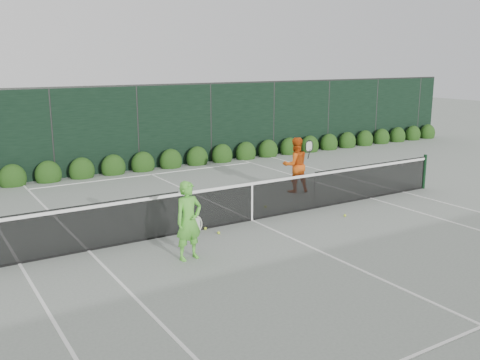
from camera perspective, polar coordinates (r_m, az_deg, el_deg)
ground at (r=13.41m, az=1.27°, el=-4.33°), size 80.00×80.00×0.00m
tennis_net at (r=13.25m, az=1.19°, el=-2.15°), size 12.90×0.10×1.07m
player_woman at (r=10.72m, az=-5.49°, el=-4.34°), size 0.66×0.45×1.61m
player_man at (r=16.14m, az=5.93°, el=1.61°), size 0.97×0.80×1.67m
court_lines at (r=13.41m, az=1.27°, el=-4.31°), size 11.03×23.83×0.01m
windscreen_fence at (r=10.93m, az=9.13°, el=-0.24°), size 32.00×21.07×3.06m
hedge_row at (r=19.55m, az=-10.31°, el=1.65°), size 31.66×0.65×0.94m
tennis_balls at (r=13.32m, az=2.23°, el=-4.30°), size 3.62×1.82×0.07m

